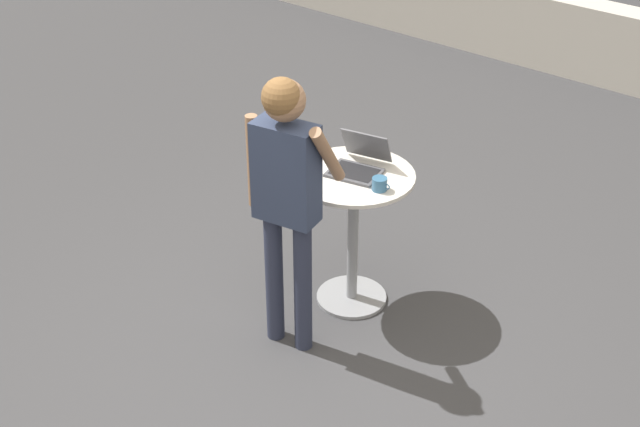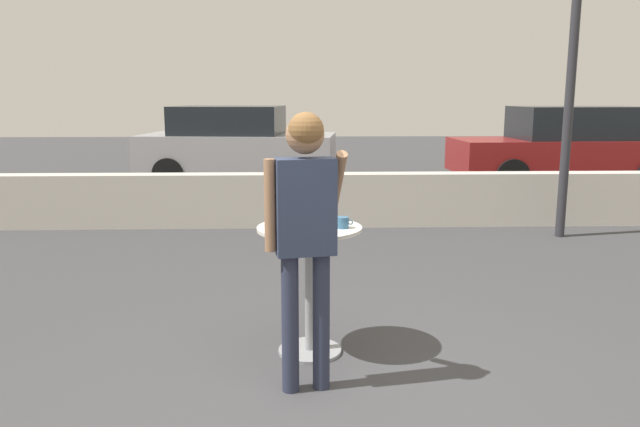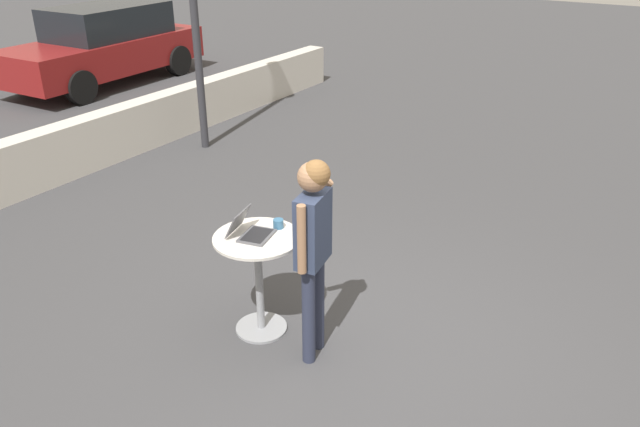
{
  "view_description": "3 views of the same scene",
  "coord_description": "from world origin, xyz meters",
  "views": [
    {
      "loc": [
        2.69,
        -2.89,
        3.62
      ],
      "look_at": [
        -0.08,
        0.48,
        0.92
      ],
      "focal_mm": 50.0,
      "sensor_mm": 36.0,
      "label": 1
    },
    {
      "loc": [
        -0.25,
        -3.43,
        1.88
      ],
      "look_at": [
        -0.12,
        0.56,
        1.12
      ],
      "focal_mm": 35.0,
      "sensor_mm": 36.0,
      "label": 2
    },
    {
      "loc": [
        -3.84,
        -2.01,
        3.44
      ],
      "look_at": [
        -0.02,
        0.4,
        1.24
      ],
      "focal_mm": 35.0,
      "sensor_mm": 36.0,
      "label": 3
    }
  ],
  "objects": [
    {
      "name": "cafe_table",
      "position": [
        -0.18,
        0.93,
        0.65
      ],
      "size": [
        0.76,
        0.76,
        0.95
      ],
      "color": "gray",
      "rests_on": "ground_plane"
    },
    {
      "name": "parked_car_near_street",
      "position": [
        -1.59,
        9.89,
        0.83
      ],
      "size": [
        4.22,
        2.37,
        1.64
      ],
      "color": "#9E9EA3",
      "rests_on": "ground_plane"
    },
    {
      "name": "standing_person",
      "position": [
        -0.22,
        0.34,
        1.14
      ],
      "size": [
        0.51,
        0.43,
        1.78
      ],
      "color": "#282D42",
      "rests_on": "ground_plane"
    },
    {
      "name": "ground_plane",
      "position": [
        0.0,
        0.0,
        0.0
      ],
      "size": [
        50.0,
        50.0,
        0.0
      ],
      "primitive_type": "plane",
      "color": "#3D3D3F"
    },
    {
      "name": "coffee_mug",
      "position": [
        0.05,
        0.87,
        0.99
      ],
      "size": [
        0.12,
        0.09,
        0.08
      ],
      "color": "#336084",
      "rests_on": "cafe_table"
    },
    {
      "name": "pavement_kerb",
      "position": [
        0.0,
        5.46,
        0.38
      ],
      "size": [
        15.74,
        0.35,
        0.77
      ],
      "color": "beige",
      "rests_on": "ground_plane"
    },
    {
      "name": "parked_car_further_down",
      "position": [
        5.28,
        9.25,
        0.83
      ],
      "size": [
        4.6,
        1.99,
        1.64
      ],
      "color": "maroon",
      "rests_on": "ground_plane"
    },
    {
      "name": "laptop",
      "position": [
        -0.19,
        0.99,
        1.0
      ],
      "size": [
        0.38,
        0.4,
        0.23
      ],
      "color": "#515156",
      "rests_on": "cafe_table"
    }
  ]
}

